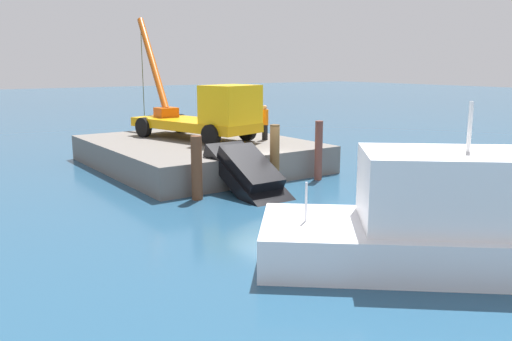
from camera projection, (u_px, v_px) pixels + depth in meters
name	position (u px, v px, depth m)	size (l,w,h in m)	color
ground	(266.00, 188.00, 21.28)	(200.00, 200.00, 0.00)	navy
dock	(197.00, 153.00, 25.83)	(10.81, 8.96, 1.25)	slate
crane_truck	(206.00, 112.00, 25.55)	(11.09, 4.15, 6.38)	orange
dock_worker	(265.00, 122.00, 25.74)	(0.34, 0.34, 1.71)	black
salvaged_car	(251.00, 177.00, 20.10)	(4.33, 1.96, 2.67)	black
piling_near	(197.00, 168.00, 19.20)	(0.41, 0.41, 2.36)	brown
piling_mid	(275.00, 156.00, 21.07)	(0.39, 0.39, 2.55)	brown
piling_far	(319.00, 151.00, 22.52)	(0.33, 0.33, 2.55)	brown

